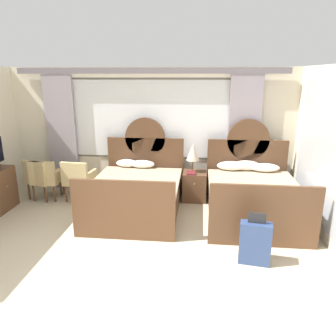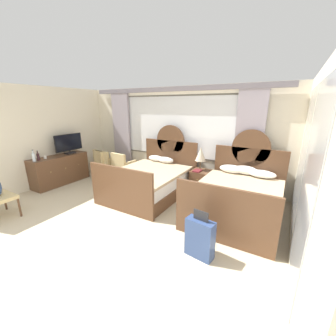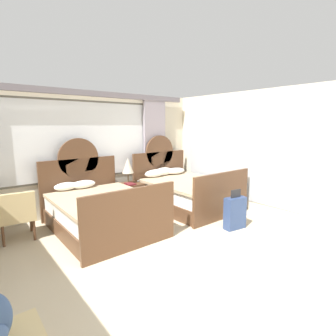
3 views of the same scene
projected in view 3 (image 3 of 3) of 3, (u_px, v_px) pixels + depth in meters
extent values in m
plane|color=#BCAD8E|center=(211.00, 298.00, 2.99)|extent=(24.00, 24.00, 0.00)
cube|color=beige|center=(78.00, 152.00, 5.78)|extent=(6.14, 0.07, 2.70)
cube|color=#646054|center=(78.00, 140.00, 5.71)|extent=(3.66, 0.02, 1.73)
cube|color=white|center=(78.00, 140.00, 5.70)|extent=(3.58, 0.02, 1.65)
cube|color=#998E99|center=(155.00, 150.00, 6.92)|extent=(0.65, 0.08, 2.60)
cube|color=slate|center=(77.00, 92.00, 5.47)|extent=(5.65, 0.10, 0.12)
cube|color=beige|center=(250.00, 151.00, 5.96)|extent=(0.07, 4.50, 2.70)
cube|color=#B2B7BC|center=(238.00, 151.00, 6.17)|extent=(0.01, 3.15, 2.27)
cube|color=brown|center=(103.00, 222.00, 4.92)|extent=(1.57, 2.06, 0.30)
cube|color=white|center=(102.00, 207.00, 4.88)|extent=(1.51, 1.96, 0.29)
cube|color=tan|center=(104.00, 199.00, 4.79)|extent=(1.61, 1.86, 0.06)
cube|color=brown|center=(80.00, 187.00, 5.66)|extent=(1.65, 0.06, 1.25)
cylinder|color=brown|center=(79.00, 158.00, 5.56)|extent=(0.86, 0.06, 0.86)
cube|color=brown|center=(132.00, 220.00, 4.06)|extent=(1.65, 0.06, 1.00)
ellipsoid|color=white|center=(66.00, 186.00, 5.25)|extent=(0.46, 0.25, 0.16)
ellipsoid|color=white|center=(83.00, 184.00, 5.43)|extent=(0.52, 0.24, 0.16)
cube|color=brown|center=(187.00, 201.00, 6.27)|extent=(1.57, 2.06, 0.30)
cube|color=white|center=(187.00, 189.00, 6.22)|extent=(1.51, 1.96, 0.29)
cube|color=tan|center=(189.00, 182.00, 6.13)|extent=(1.61, 1.86, 0.06)
cube|color=brown|center=(160.00, 175.00, 7.00)|extent=(1.65, 0.06, 1.25)
cylinder|color=brown|center=(160.00, 152.00, 6.90)|extent=(0.86, 0.06, 0.86)
cube|color=brown|center=(222.00, 196.00, 5.40)|extent=(1.65, 0.06, 1.00)
ellipsoid|color=white|center=(155.00, 173.00, 6.59)|extent=(0.59, 0.26, 0.19)
ellipsoid|color=white|center=(164.00, 171.00, 6.80)|extent=(0.56, 0.24, 0.20)
ellipsoid|color=white|center=(175.00, 171.00, 7.00)|extent=(0.59, 0.32, 0.16)
cube|color=brown|center=(131.00, 196.00, 6.15)|extent=(0.48, 0.48, 0.60)
sphere|color=tan|center=(137.00, 193.00, 5.94)|extent=(0.02, 0.02, 0.02)
cylinder|color=brown|center=(128.00, 183.00, 6.09)|extent=(0.14, 0.14, 0.02)
cylinder|color=brown|center=(128.00, 178.00, 6.07)|extent=(0.03, 0.03, 0.23)
cone|color=beige|center=(128.00, 165.00, 6.02)|extent=(0.27, 0.27, 0.35)
cube|color=maroon|center=(130.00, 184.00, 5.98)|extent=(0.18, 0.26, 0.03)
cube|color=tan|center=(17.00, 216.00, 4.49)|extent=(0.60, 0.60, 0.10)
cube|color=tan|center=(17.00, 205.00, 4.26)|extent=(0.56, 0.13, 0.40)
cube|color=tan|center=(32.00, 206.00, 4.61)|extent=(0.10, 0.50, 0.16)
cylinder|color=brown|center=(31.00, 222.00, 4.84)|extent=(0.04, 0.04, 0.36)
cylinder|color=brown|center=(2.00, 227.00, 4.59)|extent=(0.04, 0.04, 0.36)
cylinder|color=brown|center=(34.00, 230.00, 4.47)|extent=(0.04, 0.04, 0.36)
cylinder|color=brown|center=(3.00, 236.00, 4.22)|extent=(0.04, 0.04, 0.36)
cube|color=navy|center=(235.00, 213.00, 4.95)|extent=(0.45, 0.24, 0.61)
cube|color=#232326|center=(236.00, 194.00, 4.89)|extent=(0.23, 0.05, 0.15)
cylinder|color=black|center=(228.00, 229.00, 4.91)|extent=(0.05, 0.03, 0.05)
cylinder|color=black|center=(241.00, 225.00, 5.08)|extent=(0.05, 0.03, 0.05)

